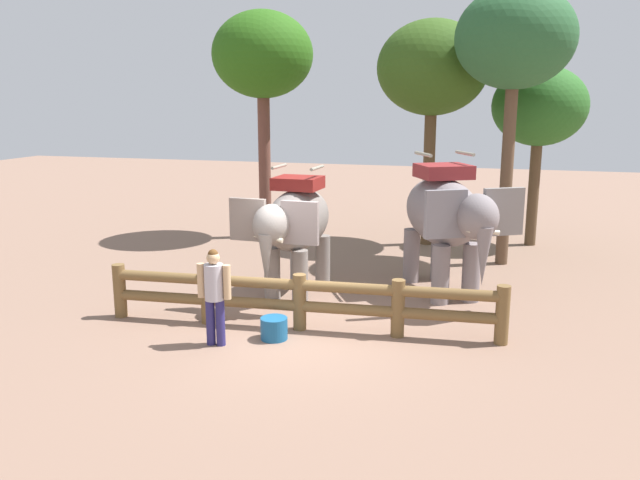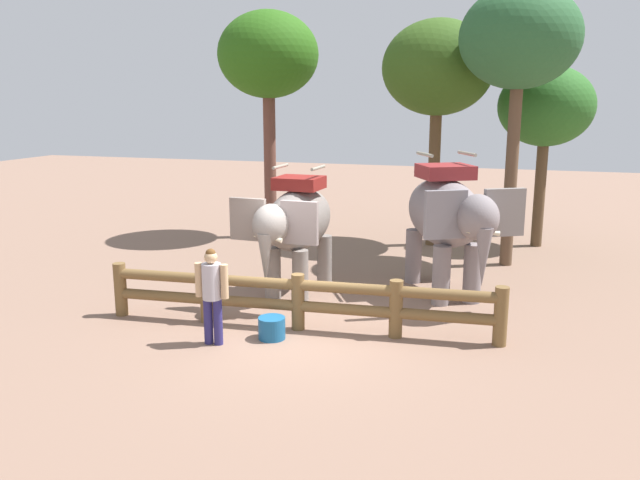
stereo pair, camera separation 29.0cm
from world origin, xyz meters
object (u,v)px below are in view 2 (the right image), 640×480
at_px(elephant_near_left, 296,224).
at_px(feed_bucket, 272,328).
at_px(elephant_center, 448,217).
at_px(tree_back_center, 546,108).
at_px(tree_far_right, 520,40).
at_px(tree_far_left, 268,58).
at_px(log_fence, 298,298).
at_px(tree_deep_back, 438,69).
at_px(tourist_woman_in_black, 212,289).

bearing_deg(elephant_near_left, feed_bucket, -80.00).
bearing_deg(elephant_center, tree_back_center, 70.35).
height_order(elephant_center, tree_back_center, tree_back_center).
xyz_separation_m(tree_back_center, tree_far_right, (-0.78, -2.49, 1.60)).
distance_m(elephant_near_left, tree_far_left, 7.17).
height_order(elephant_center, tree_far_left, tree_far_left).
bearing_deg(tree_back_center, elephant_center, -109.65).
relative_size(elephant_center, tree_far_left, 0.53).
bearing_deg(elephant_center, feed_bucket, -126.48).
bearing_deg(feed_bucket, tree_back_center, 63.15).
bearing_deg(elephant_near_left, tree_back_center, 51.86).
relative_size(tree_back_center, tree_far_right, 0.74).
height_order(log_fence, elephant_near_left, elephant_near_left).
height_order(tree_deep_back, feed_bucket, tree_deep_back).
height_order(log_fence, elephant_center, elephant_center).
height_order(log_fence, tree_deep_back, tree_deep_back).
distance_m(log_fence, tourist_woman_in_black, 1.66).
height_order(tourist_woman_in_black, feed_bucket, tourist_woman_in_black).
xyz_separation_m(tree_far_left, tree_back_center, (7.81, 1.02, -1.42)).
xyz_separation_m(tree_deep_back, feed_bucket, (-1.69, -8.39, -4.75)).
bearing_deg(tree_far_left, tree_far_right, -11.81).
bearing_deg(elephant_center, elephant_near_left, -163.66).
relative_size(tree_back_center, feed_bucket, 10.60).
xyz_separation_m(tree_back_center, feed_bucket, (-4.61, -9.11, -3.72)).
bearing_deg(feed_bucket, tree_deep_back, 78.61).
height_order(elephant_center, tree_deep_back, tree_deep_back).
bearing_deg(elephant_near_left, tourist_woman_in_black, -97.28).
height_order(tourist_woman_in_black, tree_far_left, tree_far_left).
distance_m(tree_deep_back, feed_bucket, 9.79).
xyz_separation_m(elephant_near_left, tree_far_right, (4.29, 3.97, 3.96)).
distance_m(tourist_woman_in_black, tree_far_right, 9.69).
relative_size(elephant_center, tourist_woman_in_black, 2.10).
height_order(elephant_near_left, tree_back_center, tree_back_center).
distance_m(log_fence, tree_far_right, 8.55).
bearing_deg(elephant_near_left, log_fence, -69.82).
xyz_separation_m(elephant_near_left, feed_bucket, (0.47, -2.64, -1.36)).
relative_size(tree_far_left, tree_back_center, 1.31).
xyz_separation_m(log_fence, tree_far_right, (3.54, 6.03, 4.92)).
xyz_separation_m(tree_far_left, tree_deep_back, (4.89, 0.30, -0.39)).
bearing_deg(tree_far_right, log_fence, -120.37).
height_order(elephant_center, tourist_woman_in_black, elephant_center).
bearing_deg(tourist_woman_in_black, tree_far_left, 105.11).
xyz_separation_m(elephant_center, tree_back_center, (1.98, 5.56, 2.20)).
height_order(tourist_woman_in_black, tree_back_center, tree_back_center).
bearing_deg(log_fence, feed_bucket, -116.39).
relative_size(log_fence, tree_back_center, 1.46).
bearing_deg(tree_back_center, tourist_woman_in_black, -119.63).
xyz_separation_m(tourist_woman_in_black, tree_back_center, (5.48, 9.64, 2.94)).
bearing_deg(elephant_near_left, elephant_center, 16.34).
xyz_separation_m(tree_far_right, tree_deep_back, (-2.14, 1.77, -0.58)).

